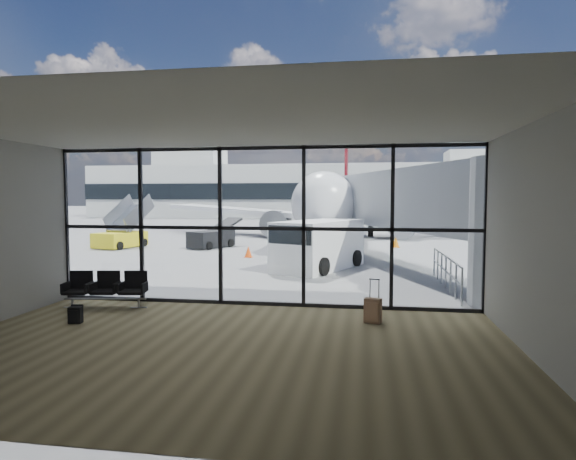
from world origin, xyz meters
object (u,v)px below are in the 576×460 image
(belt_loader, at_px, (213,238))
(mobile_stairs, at_px, (121,237))
(suitcase, at_px, (373,310))
(backpack, at_px, (75,315))
(service_van, at_px, (317,244))
(seating_row, at_px, (107,287))
(airliner, at_px, (339,203))

(belt_loader, height_order, mobile_stairs, mobile_stairs)
(suitcase, relative_size, mobile_stairs, 0.27)
(belt_loader, bearing_deg, mobile_stairs, -149.01)
(mobile_stairs, bearing_deg, belt_loader, 20.15)
(backpack, distance_m, suitcase, 7.24)
(belt_loader, xyz_separation_m, mobile_stairs, (-5.61, -0.75, 0.03))
(backpack, relative_size, service_van, 0.09)
(seating_row, height_order, backpack, seating_row)
(backpack, bearing_deg, suitcase, 2.15)
(airliner, bearing_deg, service_van, -89.77)
(seating_row, height_order, airliner, airliner)
(service_van, bearing_deg, belt_loader, 155.75)
(seating_row, bearing_deg, belt_loader, 88.59)
(backpack, relative_size, belt_loader, 0.11)
(backpack, bearing_deg, seating_row, 89.01)
(seating_row, xyz_separation_m, mobile_stairs, (-7.70, 15.25, 0.07))
(service_van, bearing_deg, airliner, 113.51)
(backpack, relative_size, mobile_stairs, 0.11)
(suitcase, relative_size, belt_loader, 0.27)
(seating_row, distance_m, airliner, 27.56)
(seating_row, distance_m, backpack, 1.83)
(airliner, height_order, belt_loader, airliner)
(belt_loader, distance_m, mobile_stairs, 5.66)
(suitcase, height_order, belt_loader, belt_loader)
(backpack, bearing_deg, service_van, 56.47)
(service_van, height_order, mobile_stairs, mobile_stairs)
(service_van, relative_size, mobile_stairs, 1.30)
(seating_row, height_order, service_van, service_van)
(suitcase, xyz_separation_m, service_van, (-2.19, 8.74, 0.74))
(airliner, relative_size, service_van, 6.51)
(backpack, distance_m, service_van, 11.08)
(airliner, bearing_deg, seating_row, -100.59)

